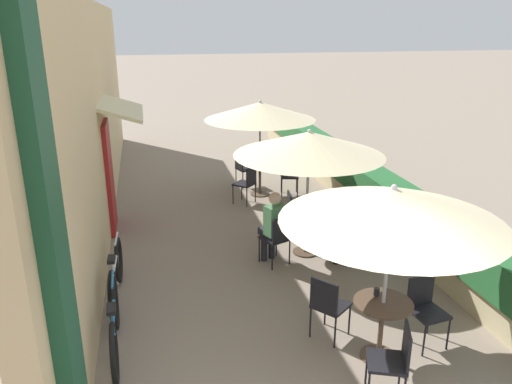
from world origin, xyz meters
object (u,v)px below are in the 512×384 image
Objects in this scene: cafe_chair_mid_right at (295,211)px; patio_table_far at (260,173)px; patio_table_mid at (306,225)px; seated_patron_mid_left at (345,223)px; coffee_cup_far at (255,161)px; bicycle_second at (116,276)px; seated_patron_mid_back at (273,224)px; cafe_chair_far_left at (289,172)px; coffee_cup_near at (377,292)px; patio_umbrella_near at (393,205)px; cafe_chair_mid_back at (277,236)px; cafe_chair_near_back at (425,305)px; cafe_chair_far_back at (247,181)px; cafe_chair_near_right at (395,357)px; cafe_chair_near_left at (328,303)px; cafe_chair_mid_left at (346,230)px; patio_table_near at (382,320)px; cafe_chair_far_right at (243,166)px; bicycle_leaning at (115,325)px; coffee_cup_mid at (298,210)px; patio_umbrella_far at (260,111)px; patio_umbrella_mid at (309,143)px.

patio_table_far is at bearing -170.80° from cafe_chair_mid_right.
patio_table_mid is 0.71m from seated_patron_mid_left.
bicycle_second is (-2.99, -4.14, -0.43)m from coffee_cup_far.
coffee_cup_far is at bearing 59.43° from seated_patron_mid_back.
cafe_chair_mid_right is 1.00× the size of cafe_chair_far_left.
coffee_cup_near is at bearing -90.86° from patio_table_mid.
patio_umbrella_near is 3.03m from cafe_chair_mid_back.
cafe_chair_near_back is at bearing 103.72° from cafe_chair_far_left.
cafe_chair_far_back is (0.15, 2.87, -0.17)m from seated_patron_mid_back.
patio_umbrella_near is 2.85m from seated_patron_mid_left.
cafe_chair_near_right is 1.00× the size of cafe_chair_mid_right.
cafe_chair_near_left and cafe_chair_near_right have the same top height.
cafe_chair_mid_left is at bearing 103.18° from cafe_chair_far_left.
patio_table_near is 0.69m from cafe_chair_near_back.
patio_umbrella_near is at bearing -13.89° from cafe_chair_far_right.
cafe_chair_mid_right reaches higher than bicycle_leaning.
patio_table_mid is at bearing -9.96° from coffee_cup_mid.
cafe_chair_near_left is 0.35× the size of patio_umbrella_far.
cafe_chair_mid_back is 9.67× the size of coffee_cup_mid.
cafe_chair_near_back is at bearing -85.88° from seated_patron_mid_back.
cafe_chair_near_right is (-0.18, -0.67, 0.00)m from patio_table_near.
seated_patron_mid_left is (0.57, 2.33, -0.11)m from coffee_cup_near.
cafe_chair_mid_left and cafe_chair_far_right have the same top height.
patio_umbrella_mid is at bearing 6.36° from cafe_chair_mid_right.
cafe_chair_far_back is at bearing -127.10° from patio_table_far.
cafe_chair_mid_left is at bearing -23.64° from cafe_chair_mid_back.
cafe_chair_near_back is 9.67× the size of coffee_cup_near.
patio_umbrella_far reaches higher than seated_patron_mid_left.
patio_umbrella_far is at bearing 90.41° from patio_umbrella_near.
cafe_chair_far_left reaches higher than patio_table_mid.
cafe_chair_near_left is at bearing -98.70° from coffee_cup_mid.
cafe_chair_near_left reaches higher than coffee_cup_far.
coffee_cup_near is 3.17m from bicycle_leaning.
coffee_cup_near is 2.61m from seated_patron_mid_back.
cafe_chair_near_back is 2.90m from coffee_cup_mid.
cafe_chair_far_back is (-0.49, 2.64, 0.00)m from patio_table_mid.
seated_patron_mid_back is 3.69m from patio_umbrella_far.
patio_umbrella_far is at bearing 90.32° from coffee_cup_near.
patio_umbrella_mid reaches higher than cafe_chair_near_left.
seated_patron_mid_left is (1.04, 2.00, 0.17)m from cafe_chair_near_left.
cafe_chair_mid_left is 1.00× the size of cafe_chair_mid_right.
cafe_chair_mid_left reaches higher than patio_table_mid.
patio_umbrella_mid is 2.86× the size of cafe_chair_mid_left.
cafe_chair_near_back is 5.99m from patio_table_far.
coffee_cup_mid is (-0.10, 2.79, 0.00)m from coffee_cup_near.
seated_patron_mid_back is 4.07m from cafe_chair_far_right.
cafe_chair_far_left is 1.19m from cafe_chair_far_right.
patio_table_far is at bearing 6.36° from cafe_chair_far_back.
seated_patron_mid_left is at bearing -80.62° from patio_umbrella_far.
patio_umbrella_far reaches higher than bicycle_second.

